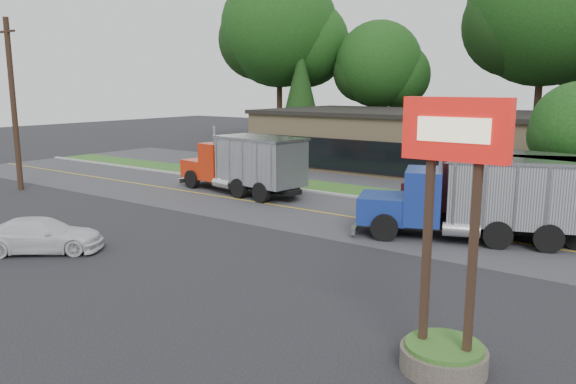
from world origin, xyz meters
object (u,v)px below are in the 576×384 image
at_px(utility_pole, 13,104).
at_px(dump_truck_maroon, 522,191).
at_px(dump_truck_red, 246,163).
at_px(dump_truck_blue, 480,196).
at_px(bilo_sign, 448,282).
at_px(rally_car, 42,235).

xyz_separation_m(utility_pole, dump_truck_maroon, (26.78, 7.27, -3.28)).
height_order(dump_truck_red, dump_truck_blue, same).
relative_size(utility_pole, dump_truck_blue, 1.13).
height_order(dump_truck_blue, dump_truck_maroon, same).
xyz_separation_m(dump_truck_red, dump_truck_blue, (13.96, -2.01, -0.00)).
distance_m(utility_pole, bilo_sign, 29.29).
height_order(dump_truck_blue, rally_car, dump_truck_blue).
relative_size(dump_truck_red, rally_car, 2.01).
height_order(bilo_sign, dump_truck_maroon, bilo_sign).
bearing_deg(dump_truck_blue, dump_truck_maroon, -135.78).
xyz_separation_m(dump_truck_blue, dump_truck_maroon, (1.05, 2.25, 0.00)).
height_order(dump_truck_red, dump_truck_maroon, same).
bearing_deg(utility_pole, dump_truck_red, 30.85).
height_order(dump_truck_maroon, rally_car, dump_truck_maroon).
distance_m(utility_pole, dump_truck_red, 14.10).
xyz_separation_m(bilo_sign, rally_car, (-15.50, -0.27, -1.38)).
bearing_deg(dump_truck_red, bilo_sign, 150.08).
bearing_deg(bilo_sign, dump_truck_maroon, 97.39).
relative_size(dump_truck_blue, dump_truck_maroon, 0.94).
xyz_separation_m(bilo_sign, dump_truck_red, (-16.73, 13.03, -0.22)).
height_order(bilo_sign, dump_truck_blue, bilo_sign).
bearing_deg(dump_truck_red, dump_truck_maroon, -171.08).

